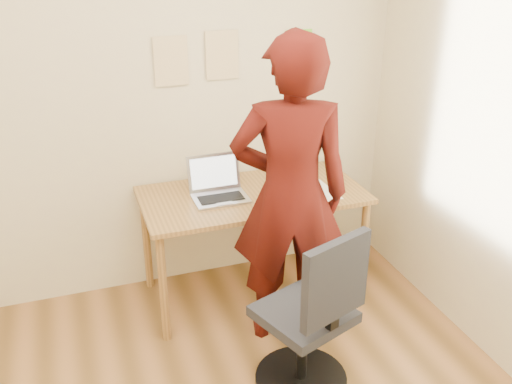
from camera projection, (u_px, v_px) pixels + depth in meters
name	position (u px, v px, depth m)	size (l,w,h in m)	color
room	(197.00, 216.00, 1.95)	(3.58, 3.58, 2.78)	brown
desk	(253.00, 205.00, 3.63)	(1.40, 0.70, 0.74)	olive
laptop	(218.00, 189.00, 3.52)	(0.33, 0.30, 0.24)	#ADADB4
paper_sheet	(315.00, 191.00, 3.61)	(0.23, 0.32, 0.00)	white
phone	(291.00, 201.00, 3.47)	(0.12, 0.14, 0.01)	black
wall_note_left	(171.00, 61.00, 3.45)	(0.21, 0.00, 0.30)	#D8BB81
wall_note_mid	(222.00, 55.00, 3.54)	(0.21, 0.00, 0.30)	#D8BB81
wall_note_right	(299.00, 49.00, 3.69)	(0.18, 0.00, 0.24)	#66C22B
office_chair	(312.00, 325.00, 2.91)	(0.54, 0.55, 0.96)	black
person	(290.00, 196.00, 3.15)	(0.66, 0.43, 1.82)	#3C0C08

